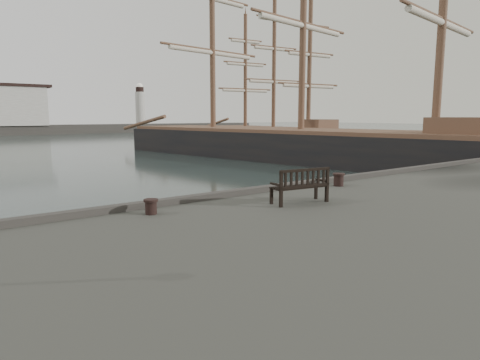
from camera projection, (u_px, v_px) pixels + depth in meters
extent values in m
plane|color=black|center=(239.00, 241.00, 13.98)|extent=(400.00, 400.00, 0.00)
cylinder|color=#BCB7AF|center=(140.00, 108.00, 108.30)|extent=(2.40, 2.40, 8.00)
sphere|color=silver|center=(140.00, 86.00, 107.49)|extent=(1.61, 1.61, 1.61)
cube|color=black|center=(299.00, 187.00, 12.25)|extent=(1.78, 0.84, 0.04)
cube|color=black|center=(305.00, 179.00, 12.00)|extent=(1.70, 0.32, 0.51)
cube|color=black|center=(299.00, 195.00, 12.29)|extent=(1.66, 0.74, 0.47)
cylinder|color=black|center=(151.00, 207.00, 10.88)|extent=(0.47, 0.47, 0.39)
cylinder|color=black|center=(339.00, 180.00, 15.26)|extent=(0.44, 0.44, 0.46)
cube|color=black|center=(300.00, 155.00, 39.52)|extent=(15.01, 43.24, 4.24)
cube|color=brown|center=(301.00, 131.00, 39.18)|extent=(14.46, 42.34, 0.30)
cylinder|color=brown|center=(212.00, 15.00, 45.54)|extent=(0.59, 0.59, 24.27)
cube|color=black|center=(273.00, 143.00, 58.41)|extent=(8.45, 26.55, 3.73)
cube|color=brown|center=(273.00, 128.00, 58.11)|extent=(8.12, 26.00, 0.30)
cylinder|color=brown|center=(310.00, 64.00, 50.75)|extent=(0.52, 0.52, 15.84)
cylinder|color=brown|center=(274.00, 59.00, 56.75)|extent=(0.52, 0.52, 18.64)
cylinder|color=brown|center=(245.00, 72.00, 63.12)|extent=(0.52, 0.52, 16.40)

